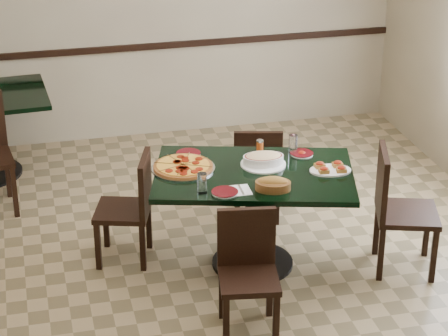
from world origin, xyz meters
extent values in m
plane|color=#8B7650|center=(0.00, 0.00, 0.00)|extent=(5.50, 5.50, 0.00)
cube|color=black|center=(0.00, 2.73, 0.90)|extent=(5.00, 0.03, 0.06)
cube|color=black|center=(0.39, 0.09, 0.73)|extent=(1.58, 1.23, 0.04)
cylinder|color=black|center=(0.39, 0.09, 0.35)|extent=(0.12, 0.12, 0.71)
cylinder|color=black|center=(0.39, 0.09, 0.01)|extent=(0.59, 0.59, 0.03)
cube|color=black|center=(0.62, 0.83, 0.38)|extent=(0.45, 0.45, 0.04)
cube|color=black|center=(0.58, 0.67, 0.60)|extent=(0.37, 0.13, 0.40)
cube|color=black|center=(0.81, 0.95, 0.18)|extent=(0.05, 0.05, 0.36)
cube|color=black|center=(0.74, 0.64, 0.18)|extent=(0.05, 0.05, 0.36)
cube|color=black|center=(0.50, 1.02, 0.18)|extent=(0.05, 0.05, 0.36)
cube|color=black|center=(0.43, 0.72, 0.18)|extent=(0.05, 0.05, 0.36)
cube|color=black|center=(0.14, -0.70, 0.38)|extent=(0.43, 0.43, 0.04)
cube|color=black|center=(0.17, -0.53, 0.60)|extent=(0.38, 0.10, 0.40)
cube|color=black|center=(-0.04, -0.83, 0.18)|extent=(0.05, 0.05, 0.36)
cube|color=black|center=(0.01, -0.52, 0.18)|extent=(0.05, 0.05, 0.36)
cube|color=black|center=(0.27, -0.88, 0.18)|extent=(0.05, 0.05, 0.36)
cube|color=black|center=(0.32, -0.56, 0.18)|extent=(0.05, 0.05, 0.36)
cube|color=black|center=(1.44, -0.21, 0.44)|extent=(0.54, 0.54, 0.04)
cube|color=black|center=(1.26, -0.15, 0.69)|extent=(0.17, 0.42, 0.46)
cube|color=black|center=(1.56, -0.44, 0.21)|extent=(0.05, 0.05, 0.42)
cube|color=black|center=(1.21, -0.32, 0.21)|extent=(0.05, 0.05, 0.42)
cube|color=black|center=(1.67, -0.09, 0.21)|extent=(0.05, 0.05, 0.42)
cube|color=black|center=(1.32, 0.03, 0.21)|extent=(0.05, 0.05, 0.42)
cube|color=black|center=(-0.51, 0.41, 0.39)|extent=(0.48, 0.48, 0.04)
cube|color=black|center=(-0.35, 0.36, 0.62)|extent=(0.15, 0.38, 0.41)
cube|color=black|center=(-0.62, 0.61, 0.19)|extent=(0.05, 0.05, 0.37)
cube|color=black|center=(-0.31, 0.51, 0.19)|extent=(0.05, 0.05, 0.37)
cube|color=black|center=(-0.72, 0.30, 0.19)|extent=(0.05, 0.05, 0.37)
cube|color=black|center=(-0.41, 0.20, 0.19)|extent=(0.05, 0.05, 0.37)
cube|color=black|center=(-1.28, 1.27, 0.22)|extent=(0.04, 0.04, 0.44)
cube|color=black|center=(-1.33, 1.65, 0.22)|extent=(0.04, 0.04, 0.44)
cylinder|color=silver|center=(-0.09, 0.26, 0.76)|extent=(0.45, 0.45, 0.01)
cylinder|color=#935120|center=(-0.09, 0.26, 0.77)|extent=(0.42, 0.42, 0.02)
cylinder|color=gold|center=(-0.09, 0.26, 0.78)|extent=(0.37, 0.37, 0.01)
cylinder|color=white|center=(0.48, 0.19, 0.76)|extent=(0.32, 0.32, 0.01)
ellipsoid|color=#CCB98D|center=(0.48, 0.19, 0.82)|extent=(0.27, 0.19, 0.04)
ellipsoid|color=#AB7C2F|center=(0.44, -0.21, 0.81)|extent=(0.23, 0.15, 0.09)
cylinder|color=white|center=(0.11, -0.18, 0.76)|extent=(0.18, 0.18, 0.01)
cylinder|color=#3D0408|center=(0.11, -0.18, 0.76)|extent=(0.18, 0.18, 0.00)
cylinder|color=white|center=(0.81, 0.30, 0.76)|extent=(0.17, 0.17, 0.01)
cylinder|color=#3D0408|center=(0.81, 0.30, 0.76)|extent=(0.17, 0.17, 0.00)
ellipsoid|color=#A22208|center=(0.81, 0.30, 0.77)|extent=(0.05, 0.05, 0.02)
cylinder|color=white|center=(0.00, 0.50, 0.76)|extent=(0.18, 0.18, 0.01)
cylinder|color=#3D0408|center=(0.00, 0.50, 0.76)|extent=(0.18, 0.18, 0.00)
cube|color=white|center=(0.20, -0.17, 0.75)|extent=(0.17, 0.17, 0.00)
cube|color=silver|center=(0.22, -0.17, 0.76)|extent=(0.02, 0.15, 0.00)
cylinder|color=white|center=(0.76, 0.35, 0.82)|extent=(0.06, 0.06, 0.14)
cylinder|color=white|center=(-0.04, -0.14, 0.82)|extent=(0.07, 0.07, 0.14)
cylinder|color=#CD5415|center=(0.53, 0.43, 0.79)|extent=(0.05, 0.05, 0.08)
cylinder|color=silver|center=(0.53, 0.43, 0.83)|extent=(0.05, 0.05, 0.01)
camera|label=1|loc=(-1.13, -5.23, 3.36)|focal=70.00mm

